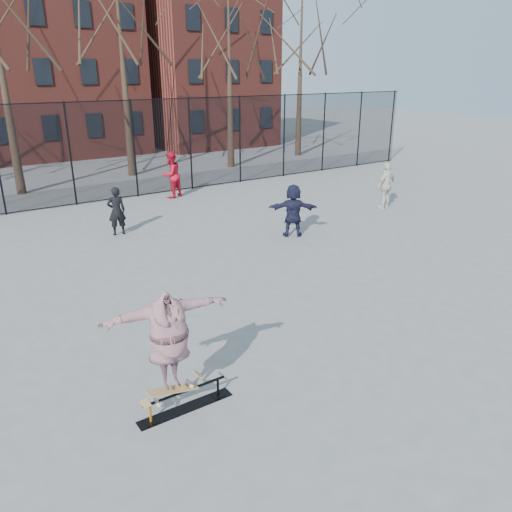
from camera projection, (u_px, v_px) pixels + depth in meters
ground at (312, 323)px, 10.71m from camera, size 100.00×100.00×0.00m
skate_rail at (186, 401)px, 7.97m from camera, size 1.61×0.25×0.35m
skateboard at (173, 392)px, 7.76m from camera, size 0.90×0.21×0.11m
skater at (169, 344)px, 7.47m from camera, size 2.00×0.74×1.59m
bystander_black at (117, 211)px, 16.20m from camera, size 0.62×0.44×1.60m
bystander_red at (171, 175)px, 20.92m from camera, size 1.14×1.03×1.93m
bystander_white at (386, 186)px, 19.32m from camera, size 1.08×0.54×1.78m
bystander_navy at (293, 210)px, 16.06m from camera, size 1.60×1.31×1.71m
fence at (105, 150)px, 20.08m from camera, size 34.03×0.07×4.00m
tree_row at (55, 14)px, 21.32m from camera, size 33.66×7.46×10.67m
rowhouses at (39, 52)px, 29.16m from camera, size 29.00×7.00×13.00m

